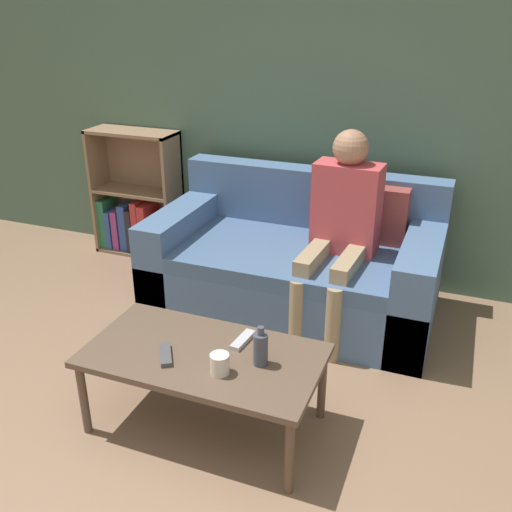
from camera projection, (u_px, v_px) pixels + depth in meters
name	position (u px, v px, depth m)	size (l,w,h in m)	color
wall_back	(338.00, 93.00, 3.74)	(12.00, 0.06, 2.60)	#4C6B56
couch	(296.00, 266.00, 3.69)	(1.78, 0.97, 0.84)	#4C6B93
bookshelf	(139.00, 209.00, 4.49)	(0.68, 0.28, 0.98)	#8E7051
coffee_table	(204.00, 360.00, 2.60)	(1.08, 0.58, 0.41)	brown
person_adult	(342.00, 218.00, 3.35)	(0.40, 0.68, 1.20)	#9E8966
cup_near	(220.00, 364.00, 2.43)	(0.08, 0.08, 0.09)	silver
tv_remote_0	(243.00, 340.00, 2.66)	(0.06, 0.17, 0.02)	#B7B7BC
tv_remote_1	(166.00, 355.00, 2.55)	(0.13, 0.17, 0.02)	#47474C
bottle	(261.00, 349.00, 2.47)	(0.06, 0.06, 0.19)	#424756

